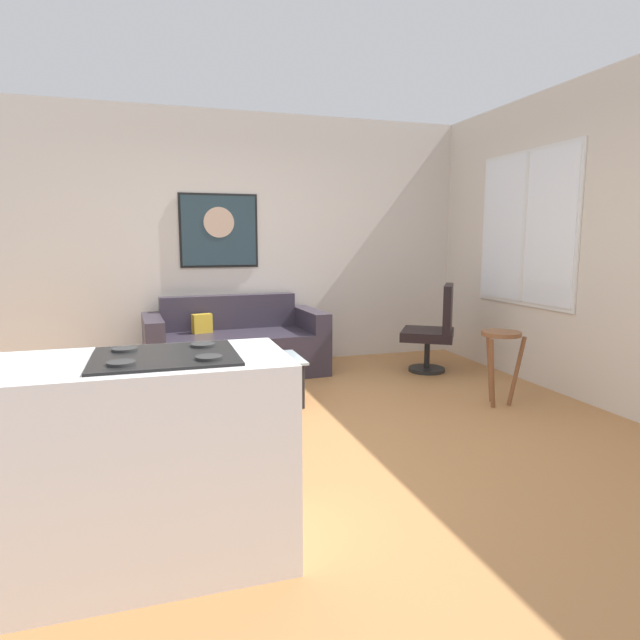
{
  "coord_description": "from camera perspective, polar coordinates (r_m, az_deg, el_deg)",
  "views": [
    {
      "loc": [
        -0.97,
        -3.65,
        1.42
      ],
      "look_at": [
        0.45,
        0.9,
        0.7
      ],
      "focal_mm": 30.12,
      "sensor_mm": 36.0,
      "label": 1
    }
  ],
  "objects": [
    {
      "name": "ground",
      "position": [
        4.04,
        -2.32,
        -12.3
      ],
      "size": [
        6.4,
        6.4,
        0.04
      ],
      "primitive_type": "cube",
      "color": "#B47A46"
    },
    {
      "name": "back_wall",
      "position": [
        6.15,
        -8.33,
        8.32
      ],
      "size": [
        6.4,
        0.05,
        2.8
      ],
      "primitive_type": "cube",
      "color": "beige",
      "rests_on": "ground"
    },
    {
      "name": "right_wall",
      "position": [
        5.34,
        25.26,
        7.57
      ],
      "size": [
        0.05,
        6.4,
        2.8
      ],
      "primitive_type": "cube",
      "color": "beige",
      "rests_on": "ground"
    },
    {
      "name": "couch",
      "position": [
        5.74,
        -8.99,
        -2.86
      ],
      "size": [
        1.88,
        0.96,
        0.81
      ],
      "color": "#322B38",
      "rests_on": "ground"
    },
    {
      "name": "coffee_table",
      "position": [
        4.65,
        -7.3,
        -4.56
      ],
      "size": [
        0.87,
        0.57,
        0.4
      ],
      "color": "silver",
      "rests_on": "ground"
    },
    {
      "name": "armchair",
      "position": [
        5.86,
        12.12,
        -0.91
      ],
      "size": [
        0.75,
        0.76,
        0.95
      ],
      "color": "black",
      "rests_on": "ground"
    },
    {
      "name": "bar_stool",
      "position": [
        4.83,
        18.63,
        -2.82
      ],
      "size": [
        0.38,
        0.37,
        0.64
      ],
      "color": "brown",
      "rests_on": "ground"
    },
    {
      "name": "kitchen_counter",
      "position": [
        2.54,
        -22.41,
        -14.23
      ],
      "size": [
        1.62,
        0.65,
        0.94
      ],
      "color": "white",
      "rests_on": "ground"
    },
    {
      "name": "wall_painting",
      "position": [
        6.07,
        -10.68,
        9.33
      ],
      "size": [
        0.85,
        0.03,
        0.8
      ],
      "color": "black"
    },
    {
      "name": "window",
      "position": [
        5.77,
        20.99,
        9.06
      ],
      "size": [
        0.03,
        1.44,
        1.53
      ],
      "color": "silver"
    }
  ]
}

